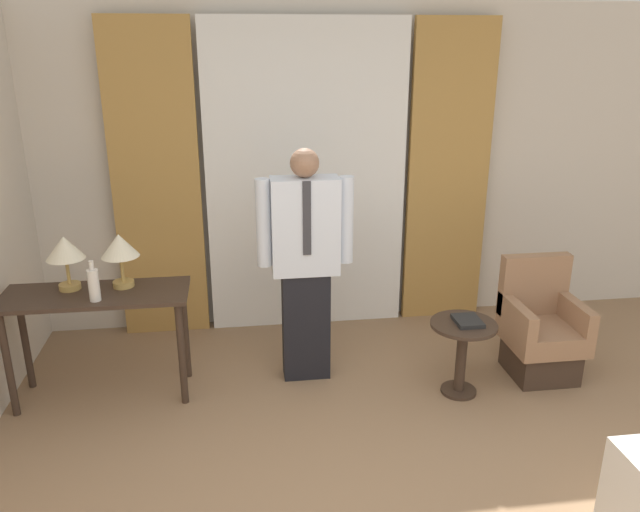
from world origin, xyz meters
TOP-DOWN VIEW (x-y plane):
  - wall_back at (0.00, 3.09)m, footprint 10.00×0.06m
  - curtain_sheer_center at (0.00, 2.96)m, footprint 1.66×0.06m
  - curtain_drape_left at (-1.22, 2.96)m, footprint 0.70×0.06m
  - curtain_drape_right at (1.22, 2.96)m, footprint 0.70×0.06m
  - desk at (-1.56, 1.95)m, footprint 1.24×0.48m
  - table_lamp_left at (-1.74, 2.04)m, footprint 0.26×0.26m
  - table_lamp_right at (-1.39, 2.04)m, footprint 0.26×0.26m
  - bottle_near_edge at (-1.53, 1.82)m, footprint 0.07×0.07m
  - person at (-0.12, 2.03)m, footprint 0.68×0.22m
  - armchair at (1.62, 1.83)m, footprint 0.53×0.54m
  - side_table at (0.94, 1.63)m, footprint 0.46×0.46m
  - book at (0.96, 1.64)m, footprint 0.18×0.22m

SIDE VIEW (x-z plane):
  - armchair at x=1.62m, z-range -0.11..0.77m
  - side_table at x=0.94m, z-range 0.10..0.64m
  - book at x=0.96m, z-range 0.55..0.58m
  - desk at x=-1.56m, z-range 0.26..1.04m
  - bottle_near_edge at x=-1.53m, z-range 0.76..1.04m
  - person at x=-0.12m, z-range 0.07..1.78m
  - table_lamp_left at x=-1.74m, z-range 0.87..1.25m
  - table_lamp_right at x=-1.39m, z-range 0.87..1.25m
  - curtain_sheer_center at x=0.00m, z-range 0.00..2.58m
  - curtain_drape_left at x=-1.22m, z-range 0.00..2.58m
  - curtain_drape_right at x=1.22m, z-range 0.00..2.58m
  - wall_back at x=0.00m, z-range 0.00..2.70m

